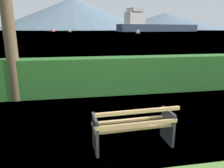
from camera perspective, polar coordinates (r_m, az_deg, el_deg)
The scene contains 9 objects.
ground_plane at distance 4.32m, azimuth 5.50°, elevation -16.20°, with size 1400.00×1400.00×0.00m, color #567A38.
water_surface at distance 312.81m, azimuth -9.98°, elevation 14.05°, with size 620.00×620.00×0.00m, color #7A99A8.
park_bench at distance 4.07m, azimuth 5.90°, elevation -11.51°, with size 1.57×0.65×0.87m.
hedge_row at distance 7.34m, azimuth -1.61°, elevation 2.27°, with size 9.86×0.72×1.28m, color #2D6B28.
cargo_ship_large at distance 213.40m, azimuth 11.25°, elevation 15.36°, with size 88.10×34.91×20.71m.
fishing_boat_near at distance 117.49m, azimuth 7.09°, elevation 13.84°, with size 2.63×5.11×2.11m.
sailboat_mid at distance 231.34m, azimuth -15.83°, elevation 13.76°, with size 4.76×9.06×2.00m.
tender_far at distance 191.74m, azimuth -11.39°, elevation 13.88°, with size 2.59×6.15×1.40m.
distant_hills at distance 585.00m, azimuth -9.39°, elevation 17.59°, with size 868.78×392.11×81.29m.
Camera 1 is at (-1.02, -3.57, 2.21)m, focal length 33.63 mm.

